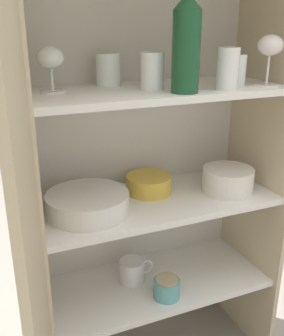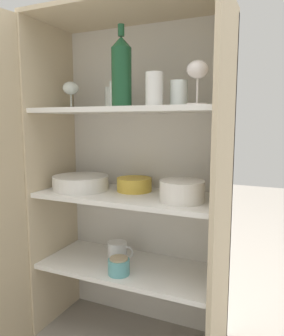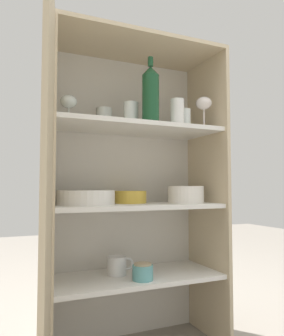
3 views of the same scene
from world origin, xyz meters
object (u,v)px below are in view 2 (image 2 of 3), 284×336
object	(u,v)px
coffee_mug_primary	(118,251)
storage_jar	(120,266)
wine_bottle	(121,71)
mixing_bowl_large	(182,190)
plate_stack_white	(81,183)
serving_bowl_small	(134,184)

from	to	relation	value
coffee_mug_primary	storage_jar	xyz separation A→B (m)	(0.08, -0.12, -0.01)
wine_bottle	storage_jar	distance (m)	0.77
storage_jar	mixing_bowl_large	bearing A→B (deg)	12.24
coffee_mug_primary	plate_stack_white	bearing A→B (deg)	-164.09
mixing_bowl_large	coffee_mug_primary	size ratio (longest dim) A/B	1.37
mixing_bowl_large	serving_bowl_small	size ratio (longest dim) A/B	1.12
mixing_bowl_large	plate_stack_white	bearing A→B (deg)	176.99
coffee_mug_primary	storage_jar	world-z (taller)	coffee_mug_primary
wine_bottle	storage_jar	world-z (taller)	wine_bottle
mixing_bowl_large	storage_jar	bearing A→B (deg)	-167.76
serving_bowl_small	coffee_mug_primary	distance (m)	0.32
mixing_bowl_large	serving_bowl_small	bearing A→B (deg)	158.88
plate_stack_white	mixing_bowl_large	bearing A→B (deg)	-3.01
mixing_bowl_large	coffee_mug_primary	xyz separation A→B (m)	(-0.32, 0.07, -0.32)
storage_jar	wine_bottle	bearing A→B (deg)	-35.03
plate_stack_white	storage_jar	xyz separation A→B (m)	(0.23, -0.08, -0.32)
wine_bottle	storage_jar	xyz separation A→B (m)	(-0.03, 0.02, -0.77)
wine_bottle	plate_stack_white	world-z (taller)	wine_bottle
plate_stack_white	coffee_mug_primary	size ratio (longest dim) A/B	1.99
wine_bottle	plate_stack_white	distance (m)	0.53
mixing_bowl_large	coffee_mug_primary	world-z (taller)	mixing_bowl_large
serving_bowl_small	coffee_mug_primary	xyz separation A→B (m)	(-0.07, -0.03, -0.31)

